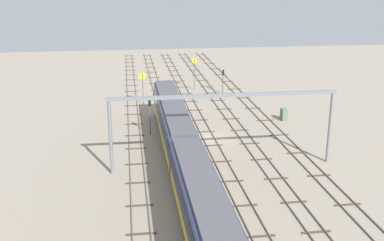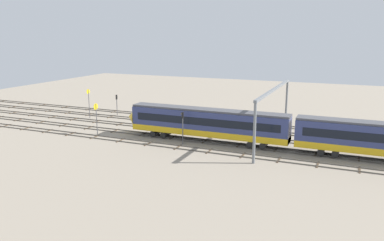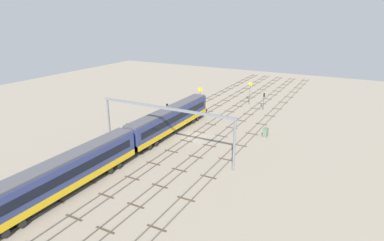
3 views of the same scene
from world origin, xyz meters
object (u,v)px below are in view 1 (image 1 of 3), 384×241
at_px(train, 206,221).
at_px(signal_light_trackside_approach, 223,78).
at_px(overhead_gantry, 224,110).
at_px(speed_sign_near_foreground, 143,83).
at_px(speed_sign_mid_trackside, 194,70).
at_px(signal_light_trackside_departure, 150,111).
at_px(relay_cabinet, 284,115).

distance_m(train, signal_light_trackside_approach, 48.70).
bearing_deg(overhead_gantry, signal_light_trackside_approach, -11.52).
bearing_deg(speed_sign_near_foreground, train, -176.16).
relative_size(speed_sign_near_foreground, speed_sign_mid_trackside, 0.90).
bearing_deg(speed_sign_near_foreground, overhead_gantry, -164.72).
distance_m(signal_light_trackside_approach, signal_light_trackside_departure, 24.44).
bearing_deg(speed_sign_mid_trackside, signal_light_trackside_approach, -125.74).
distance_m(speed_sign_near_foreground, signal_light_trackside_approach, 14.84).
bearing_deg(speed_sign_near_foreground, signal_light_trackside_approach, -68.47).
bearing_deg(signal_light_trackside_departure, signal_light_trackside_approach, -33.56).
bearing_deg(signal_light_trackside_departure, speed_sign_mid_trackside, -21.01).
bearing_deg(signal_light_trackside_approach, speed_sign_mid_trackside, 54.26).
xyz_separation_m(speed_sign_mid_trackside, relay_cabinet, (-19.84, -9.70, -2.78)).
height_order(speed_sign_mid_trackside, signal_light_trackside_departure, speed_sign_mid_trackside).
bearing_deg(signal_light_trackside_approach, speed_sign_near_foreground, 111.53).
height_order(overhead_gantry, speed_sign_near_foreground, overhead_gantry).
bearing_deg(speed_sign_near_foreground, signal_light_trackside_departure, -178.90).
bearing_deg(train, signal_light_trackside_departure, 5.35).
height_order(overhead_gantry, relay_cabinet, overhead_gantry).
xyz_separation_m(overhead_gantry, speed_sign_near_foreground, (26.59, 7.26, -2.96)).
height_order(speed_sign_mid_trackside, relay_cabinet, speed_sign_mid_trackside).
distance_m(speed_sign_mid_trackside, signal_light_trackside_approach, 5.57).
distance_m(overhead_gantry, speed_sign_mid_trackside, 35.40).
bearing_deg(signal_light_trackside_departure, speed_sign_near_foreground, 1.10).
height_order(train, signal_light_trackside_departure, train).
bearing_deg(speed_sign_mid_trackside, relay_cabinet, -153.94).
xyz_separation_m(train, speed_sign_mid_trackside, (50.65, -6.52, 0.93)).
bearing_deg(overhead_gantry, speed_sign_near_foreground, 15.28).
distance_m(signal_light_trackside_approach, relay_cabinet, 17.54).
relative_size(overhead_gantry, relay_cabinet, 14.67).
height_order(train, speed_sign_mid_trackside, speed_sign_mid_trackside).
xyz_separation_m(train, speed_sign_near_foreground, (42.00, 2.82, 0.68)).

